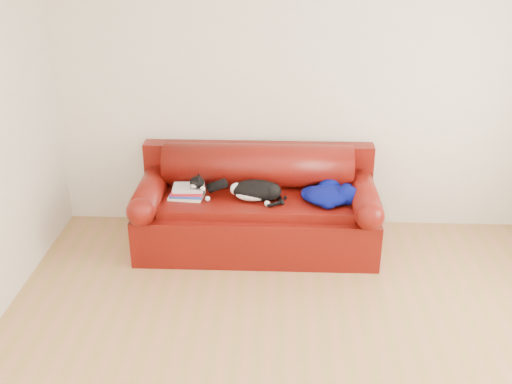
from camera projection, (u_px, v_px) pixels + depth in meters
ground at (303, 355)px, 4.10m from camera, size 4.50×4.50×0.00m
room_shell at (334, 121)px, 3.41m from camera, size 4.52×4.02×2.61m
sofa_base at (257, 222)px, 5.37m from camera, size 2.10×0.90×0.50m
sofa_back at (258, 180)px, 5.46m from camera, size 2.10×1.01×0.88m
book_stack at (188, 192)px, 5.22m from camera, size 0.31×0.25×0.10m
cat at (255, 191)px, 5.15m from camera, size 0.59×0.31×0.22m
blanket at (330, 194)px, 5.13m from camera, size 0.57×0.46×0.15m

